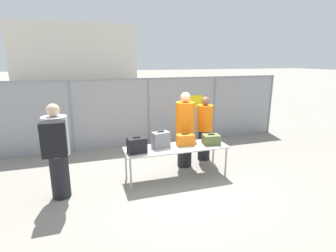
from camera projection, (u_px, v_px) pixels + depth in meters
name	position (u px, v px, depth m)	size (l,w,h in m)	color
ground_plane	(177.00, 178.00, 5.89)	(120.00, 120.00, 0.00)	gray
fence_section	(149.00, 110.00, 7.97)	(8.96, 0.07, 2.05)	gray
inspection_table	(176.00, 149.00, 5.74)	(2.27, 0.72, 0.72)	#B2B2AD
suitcase_black	(137.00, 145.00, 5.35)	(0.40, 0.29, 0.34)	black
suitcase_grey	(161.00, 140.00, 5.66)	(0.41, 0.28, 0.37)	slate
suitcase_orange	(185.00, 140.00, 5.84)	(0.40, 0.23, 0.27)	orange
suitcase_olive	(211.00, 139.00, 5.91)	(0.41, 0.33, 0.24)	#566033
traveler_hooded	(57.00, 149.00, 4.78)	(0.45, 0.70, 1.82)	black
security_worker_near	(185.00, 129.00, 6.33)	(0.46, 0.46, 1.84)	black
security_worker_far	(205.00, 128.00, 6.78)	(0.41, 0.41, 1.67)	black
utility_trailer	(196.00, 119.00, 9.95)	(3.76, 1.91, 0.67)	white
distant_hangar	(76.00, 56.00, 28.37)	(11.39, 9.21, 5.87)	beige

